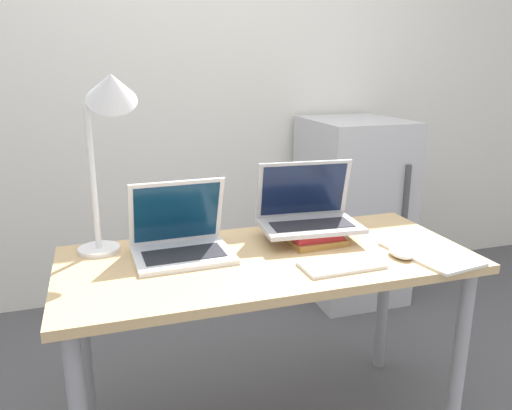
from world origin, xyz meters
TOP-DOWN VIEW (x-y plane):
  - wall_back at (0.00, 1.64)m, footprint 8.00×0.05m
  - desk at (0.00, 0.31)m, footprint 1.37×0.61m
  - laptop_left at (-0.27, 0.40)m, footprint 0.33×0.27m
  - book_stack at (0.20, 0.42)m, footprint 0.21×0.27m
  - laptop_on_books at (0.20, 0.43)m, footprint 0.37×0.25m
  - wireless_keyboard at (0.19, 0.14)m, footprint 0.26×0.14m
  - mouse at (0.42, 0.16)m, footprint 0.06×0.11m
  - notepad at (0.52, 0.14)m, footprint 0.23×0.34m
  - desk_lamp at (-0.47, 0.49)m, footprint 0.23×0.20m
  - mini_fridge at (0.85, 1.29)m, footprint 0.50×0.60m

SIDE VIEW (x-z plane):
  - mini_fridge at x=0.85m, z-range 0.00..1.03m
  - desk at x=0.00m, z-range 0.26..0.96m
  - notepad at x=0.52m, z-range 0.70..0.71m
  - wireless_keyboard at x=0.19m, z-range 0.70..0.72m
  - mouse at x=0.42m, z-range 0.70..0.73m
  - book_stack at x=0.20m, z-range 0.70..0.75m
  - laptop_left at x=-0.27m, z-range 0.63..0.88m
  - laptop_on_books at x=0.20m, z-range 0.68..0.91m
  - desk_lamp at x=-0.47m, z-range 0.86..1.50m
  - wall_back at x=0.00m, z-range 0.00..2.70m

